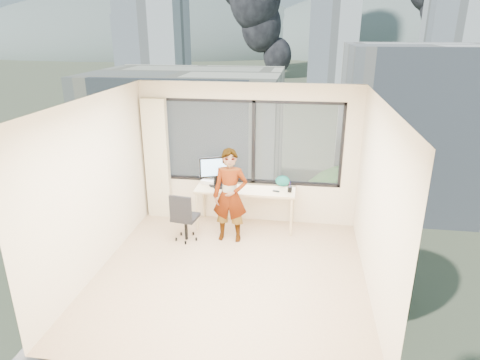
% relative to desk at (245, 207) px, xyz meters
% --- Properties ---
extents(floor, '(4.00, 4.00, 0.01)m').
position_rel_desk_xyz_m(floor, '(0.00, -1.66, -0.38)').
color(floor, tan).
rests_on(floor, ground).
extents(ceiling, '(4.00, 4.00, 0.01)m').
position_rel_desk_xyz_m(ceiling, '(0.00, -1.66, 2.23)').
color(ceiling, white).
rests_on(ceiling, ground).
extents(wall_front, '(4.00, 0.01, 2.60)m').
position_rel_desk_xyz_m(wall_front, '(0.00, -3.66, 0.93)').
color(wall_front, beige).
rests_on(wall_front, ground).
extents(wall_left, '(0.01, 4.00, 2.60)m').
position_rel_desk_xyz_m(wall_left, '(-2.00, -1.66, 0.93)').
color(wall_left, beige).
rests_on(wall_left, ground).
extents(wall_right, '(0.01, 4.00, 2.60)m').
position_rel_desk_xyz_m(wall_right, '(2.00, -1.66, 0.93)').
color(wall_right, beige).
rests_on(wall_right, ground).
extents(window_wall, '(3.30, 0.16, 1.55)m').
position_rel_desk_xyz_m(window_wall, '(0.05, 0.34, 1.15)').
color(window_wall, black).
rests_on(window_wall, ground).
extents(curtain, '(0.45, 0.14, 2.30)m').
position_rel_desk_xyz_m(curtain, '(-1.72, 0.22, 0.77)').
color(curtain, beige).
rests_on(curtain, floor).
extents(desk, '(1.80, 0.60, 0.75)m').
position_rel_desk_xyz_m(desk, '(0.00, 0.00, 0.00)').
color(desk, tan).
rests_on(desk, floor).
extents(chair, '(0.52, 0.52, 0.90)m').
position_rel_desk_xyz_m(chair, '(-0.95, -0.68, 0.08)').
color(chair, black).
rests_on(chair, floor).
extents(person, '(0.60, 0.39, 1.63)m').
position_rel_desk_xyz_m(person, '(-0.19, -0.55, 0.44)').
color(person, '#2D2D33').
rests_on(person, floor).
extents(monitor, '(0.57, 0.31, 0.56)m').
position_rel_desk_xyz_m(monitor, '(-0.58, 0.05, 0.65)').
color(monitor, black).
rests_on(monitor, desk).
extents(game_console, '(0.34, 0.31, 0.07)m').
position_rel_desk_xyz_m(game_console, '(-0.70, 0.18, 0.41)').
color(game_console, white).
rests_on(game_console, desk).
extents(laptop, '(0.40, 0.42, 0.23)m').
position_rel_desk_xyz_m(laptop, '(-0.39, 0.02, 0.49)').
color(laptop, black).
rests_on(laptop, desk).
extents(cellphone, '(0.13, 0.09, 0.01)m').
position_rel_desk_xyz_m(cellphone, '(0.56, -0.07, 0.38)').
color(cellphone, black).
rests_on(cellphone, desk).
extents(pen_cup, '(0.10, 0.10, 0.10)m').
position_rel_desk_xyz_m(pen_cup, '(0.80, -0.05, 0.42)').
color(pen_cup, black).
rests_on(pen_cup, desk).
extents(handbag, '(0.29, 0.19, 0.21)m').
position_rel_desk_xyz_m(handbag, '(0.66, 0.21, 0.48)').
color(handbag, '#0D534B').
rests_on(handbag, desk).
extents(exterior_ground, '(400.00, 400.00, 0.04)m').
position_rel_desk_xyz_m(exterior_ground, '(0.00, 118.34, -14.38)').
color(exterior_ground, '#515B3D').
rests_on(exterior_ground, ground).
extents(near_bldg_a, '(16.00, 12.00, 14.00)m').
position_rel_desk_xyz_m(near_bldg_a, '(-9.00, 28.34, -7.38)').
color(near_bldg_a, beige).
rests_on(near_bldg_a, exterior_ground).
extents(near_bldg_b, '(14.00, 13.00, 16.00)m').
position_rel_desk_xyz_m(near_bldg_b, '(12.00, 36.34, -6.38)').
color(near_bldg_b, white).
rests_on(near_bldg_b, exterior_ground).
extents(far_tower_a, '(14.00, 14.00, 28.00)m').
position_rel_desk_xyz_m(far_tower_a, '(-35.00, 93.34, -0.38)').
color(far_tower_a, silver).
rests_on(far_tower_a, exterior_ground).
extents(far_tower_b, '(13.00, 13.00, 30.00)m').
position_rel_desk_xyz_m(far_tower_b, '(8.00, 118.34, 0.62)').
color(far_tower_b, silver).
rests_on(far_tower_b, exterior_ground).
extents(far_tower_c, '(15.00, 15.00, 26.00)m').
position_rel_desk_xyz_m(far_tower_c, '(45.00, 138.34, -1.38)').
color(far_tower_c, silver).
rests_on(far_tower_c, exterior_ground).
extents(far_tower_d, '(16.00, 14.00, 22.00)m').
position_rel_desk_xyz_m(far_tower_d, '(-60.00, 148.34, -3.38)').
color(far_tower_d, silver).
rests_on(far_tower_d, exterior_ground).
extents(hill_a, '(288.00, 216.00, 90.00)m').
position_rel_desk_xyz_m(hill_a, '(-120.00, 318.34, -14.38)').
color(hill_a, slate).
rests_on(hill_a, exterior_ground).
extents(hill_b, '(300.00, 220.00, 96.00)m').
position_rel_desk_xyz_m(hill_b, '(100.00, 318.34, -14.38)').
color(hill_b, slate).
rests_on(hill_b, exterior_ground).
extents(tree_a, '(7.00, 7.00, 8.00)m').
position_rel_desk_xyz_m(tree_a, '(-16.00, 20.34, -10.38)').
color(tree_a, '#194918').
rests_on(tree_a, exterior_ground).
extents(tree_b, '(7.60, 7.60, 9.00)m').
position_rel_desk_xyz_m(tree_b, '(4.00, 16.34, -9.88)').
color(tree_b, '#194918').
rests_on(tree_b, exterior_ground).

